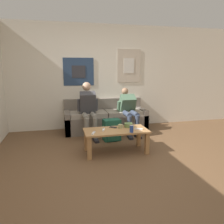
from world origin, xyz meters
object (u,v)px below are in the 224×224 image
at_px(pillar_candle, 120,126).
at_px(drink_can_blue, 132,129).
at_px(ceramic_bowl, 128,125).
at_px(game_controller_far_center, 94,133).
at_px(coffee_table, 116,134).
at_px(person_seated_adult, 88,108).
at_px(game_controller_near_left, 139,129).
at_px(backpack, 112,130).
at_px(cell_phone, 113,127).
at_px(person_seated_teen, 129,109).
at_px(game_controller_near_right, 103,130).
at_px(couch, 105,119).

bearing_deg(pillar_candle, drink_can_blue, -68.64).
distance_m(ceramic_bowl, game_controller_far_center, 0.75).
xyz_separation_m(coffee_table, drink_can_blue, (0.22, -0.21, 0.14)).
xyz_separation_m(person_seated_adult, game_controller_near_left, (0.75, -1.18, -0.21)).
distance_m(backpack, ceramic_bowl, 0.61).
xyz_separation_m(backpack, cell_phone, (-0.09, -0.50, 0.21)).
xyz_separation_m(person_seated_adult, drink_can_blue, (0.57, -1.31, -0.16)).
height_order(pillar_candle, game_controller_far_center, pillar_candle).
distance_m(person_seated_teen, backpack, 0.77).
xyz_separation_m(coffee_table, ceramic_bowl, (0.27, 0.13, 0.12)).
bearing_deg(coffee_table, backpack, 82.94).
bearing_deg(drink_can_blue, person_seated_adult, 113.63).
distance_m(drink_can_blue, game_controller_near_right, 0.50).
bearing_deg(game_controller_far_center, coffee_table, 18.48).
bearing_deg(ceramic_bowl, couch, 97.13).
relative_size(pillar_candle, drink_can_blue, 0.68).
bearing_deg(coffee_table, couch, 85.73).
bearing_deg(backpack, cell_phone, -100.82).
bearing_deg(cell_phone, game_controller_near_right, -144.69).
bearing_deg(game_controller_near_left, person_seated_adult, 122.51).
height_order(pillar_candle, drink_can_blue, drink_can_blue).
bearing_deg(couch, game_controller_near_right, -103.11).
height_order(backpack, pillar_candle, pillar_candle).
xyz_separation_m(couch, backpack, (-0.03, -0.79, -0.05)).
relative_size(pillar_candle, cell_phone, 0.58).
bearing_deg(coffee_table, game_controller_near_right, 177.76).
distance_m(drink_can_blue, game_controller_near_left, 0.23).
xyz_separation_m(ceramic_bowl, game_controller_near_right, (-0.50, -0.12, -0.03)).
height_order(drink_can_blue, game_controller_near_left, drink_can_blue).
relative_size(coffee_table, game_controller_far_center, 7.80).
bearing_deg(pillar_candle, ceramic_bowl, 16.14).
xyz_separation_m(person_seated_teen, drink_can_blue, (-0.37, -1.32, -0.09)).
xyz_separation_m(person_seated_teen, pillar_candle, (-0.48, -1.03, -0.12)).
height_order(coffee_table, pillar_candle, pillar_candle).
distance_m(couch, pillar_candle, 1.38).
xyz_separation_m(backpack, drink_can_blue, (0.14, -0.87, 0.27)).
xyz_separation_m(coffee_table, game_controller_near_left, (0.40, -0.08, 0.09)).
xyz_separation_m(couch, pillar_candle, (-0.00, -1.36, 0.19)).
xyz_separation_m(person_seated_teen, ceramic_bowl, (-0.32, -0.98, -0.11)).
bearing_deg(game_controller_near_right, ceramic_bowl, 13.76).
xyz_separation_m(coffee_table, person_seated_adult, (-0.35, 1.10, 0.30)).
relative_size(game_controller_near_right, game_controller_far_center, 1.01).
relative_size(person_seated_adult, cell_phone, 8.20).
bearing_deg(pillar_candle, person_seated_adult, 114.28).
height_order(couch, game_controller_near_left, couch).
bearing_deg(pillar_candle, game_controller_near_right, -167.45).
bearing_deg(person_seated_adult, game_controller_near_left, -57.49).
bearing_deg(game_controller_near_right, couch, 76.89).
bearing_deg(person_seated_teen, drink_can_blue, -105.54).
bearing_deg(drink_can_blue, game_controller_far_center, 174.11).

